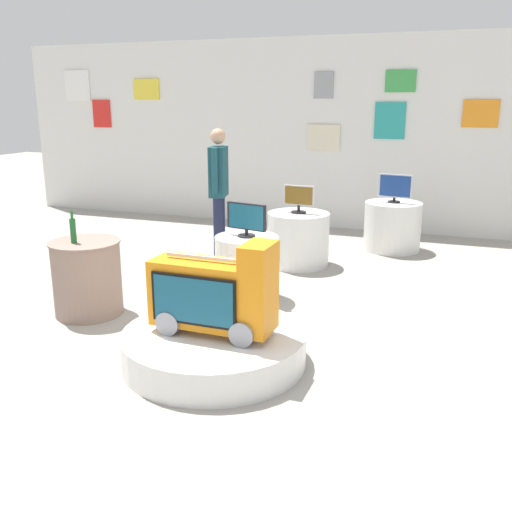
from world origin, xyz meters
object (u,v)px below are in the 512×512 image
main_display_pedestal (214,347)px  tv_on_left_rear (299,198)px  display_pedestal_left_rear (298,239)px  display_pedestal_far_right (247,268)px  display_pedestal_right_rear (392,226)px  bottle_on_side_table (73,230)px  novelty_firetruck_tv (215,296)px  shopper_browsing_near_truck (219,183)px  side_table_round (87,277)px  tv_on_right_rear (395,187)px  tv_on_far_right (246,219)px

main_display_pedestal → tv_on_left_rear: size_ratio=3.77×
display_pedestal_left_rear → display_pedestal_far_right: bearing=-96.5°
display_pedestal_right_rear → main_display_pedestal: bearing=-102.3°
bottle_on_side_table → main_display_pedestal: bearing=-16.8°
novelty_firetruck_tv → shopper_browsing_near_truck: shopper_browsing_near_truck is taller
side_table_round → tv_on_left_rear: bearing=58.2°
display_pedestal_right_rear → shopper_browsing_near_truck: (-2.17, -1.09, 0.65)m
tv_on_left_rear → tv_on_right_rear: size_ratio=0.85×
tv_on_left_rear → side_table_round: (-1.47, -2.37, -0.49)m
display_pedestal_far_right → tv_on_far_right: (0.00, -0.00, 0.53)m
main_display_pedestal → bottle_on_side_table: bearing=163.2°
main_display_pedestal → side_table_round: size_ratio=2.01×
display_pedestal_right_rear → tv_on_far_right: bearing=-114.8°
novelty_firetruck_tv → display_pedestal_left_rear: 2.98m
tv_on_left_rear → tv_on_right_rear: (1.04, 1.17, 0.02)m
tv_on_left_rear → display_pedestal_far_right: (-0.16, -1.42, -0.53)m
novelty_firetruck_tv → display_pedestal_far_right: (-0.32, 1.54, -0.24)m
display_pedestal_left_rear → shopper_browsing_near_truck: size_ratio=0.46×
novelty_firetruck_tv → main_display_pedestal: bearing=159.6°
tv_on_right_rear → side_table_round: tv_on_right_rear is taller
bottle_on_side_table → shopper_browsing_near_truck: 2.57m
display_pedestal_right_rear → bottle_on_side_table: (-2.56, -3.63, 0.52)m
bottle_on_side_table → novelty_firetruck_tv: bearing=-16.9°
main_display_pedestal → novelty_firetruck_tv: bearing=-20.4°
side_table_round → bottle_on_side_table: bearing=-123.2°
display_pedestal_far_right → display_pedestal_right_rear: bearing=65.2°
display_pedestal_far_right → tv_on_far_right: tv_on_far_right is taller
tv_on_right_rear → tv_on_far_right: 2.86m
main_display_pedestal → display_pedestal_left_rear: display_pedestal_left_rear is taller
novelty_firetruck_tv → shopper_browsing_near_truck: (-1.28, 3.05, 0.41)m
tv_on_far_right → shopper_browsing_near_truck: size_ratio=0.27×
display_pedestal_left_rear → side_table_round: size_ratio=1.07×
display_pedestal_far_right → tv_on_far_right: size_ratio=1.49×
tv_on_right_rear → shopper_browsing_near_truck: 2.42m
display_pedestal_right_rear → tv_on_far_right: 2.91m
shopper_browsing_near_truck → display_pedestal_right_rear: bearing=26.7°
tv_on_right_rear → display_pedestal_far_right: (-1.20, -2.59, -0.55)m
novelty_firetruck_tv → tv_on_far_right: (-0.32, 1.54, 0.29)m
novelty_firetruck_tv → bottle_on_side_table: bottle_on_side_table is taller
tv_on_right_rear → display_pedestal_far_right: tv_on_right_rear is taller
side_table_round → main_display_pedestal: bearing=-20.0°
main_display_pedestal → tv_on_left_rear: tv_on_left_rear is taller
bottle_on_side_table → shopper_browsing_near_truck: size_ratio=0.19×
display_pedestal_left_rear → shopper_browsing_near_truck: (-1.13, 0.09, 0.65)m
tv_on_right_rear → side_table_round: 4.37m
main_display_pedestal → side_table_round: side_table_round is taller
display_pedestal_far_right → side_table_round: 1.62m
display_pedestal_left_rear → display_pedestal_right_rear: 1.57m
display_pedestal_left_rear → tv_on_far_right: (-0.16, -1.43, 0.53)m
side_table_round → tv_on_right_rear: bearing=54.7°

